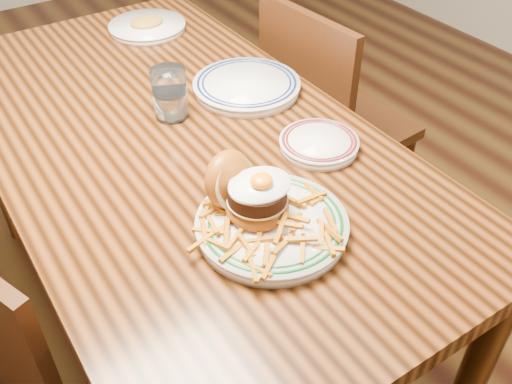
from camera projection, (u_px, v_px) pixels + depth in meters
floor at (196, 321)px, 1.88m from camera, size 6.00×6.00×0.00m
table at (179, 160)px, 1.46m from camera, size 0.85×1.60×0.75m
chair_right at (327, 121)px, 1.94m from camera, size 0.44×0.44×0.89m
main_plate at (265, 213)px, 1.11m from camera, size 0.30×0.32×0.15m
side_plate at (319, 143)px, 1.33m from camera, size 0.19×0.19×0.03m
rear_plate at (247, 85)px, 1.54m from camera, size 0.29×0.29×0.03m
water_glass at (170, 96)px, 1.42m from camera, size 0.09×0.09×0.13m
far_plate at (147, 26)px, 1.84m from camera, size 0.25×0.25×0.04m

